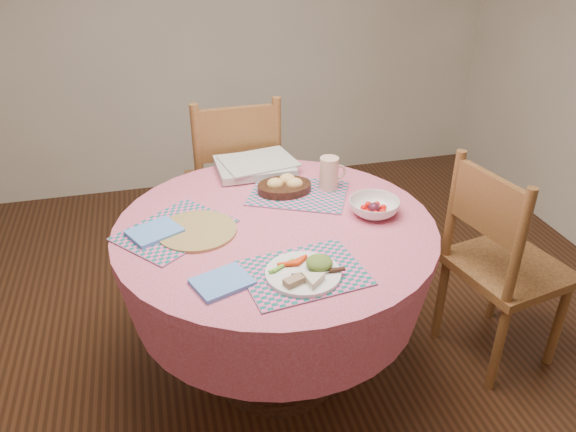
% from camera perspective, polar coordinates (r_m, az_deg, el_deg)
% --- Properties ---
extents(ground, '(4.00, 4.00, 0.00)m').
position_cam_1_polar(ground, '(2.61, -1.10, -15.19)').
color(ground, '#331C0F').
rests_on(ground, ground).
extents(dining_table, '(1.24, 1.24, 0.75)m').
position_cam_1_polar(dining_table, '(2.26, -1.23, -5.12)').
color(dining_table, '#D6648A').
rests_on(dining_table, ground).
extents(chair_right, '(0.51, 0.52, 0.96)m').
position_cam_1_polar(chair_right, '(2.54, 20.73, -4.38)').
color(chair_right, brown).
rests_on(chair_right, ground).
extents(chair_back, '(0.48, 0.46, 1.03)m').
position_cam_1_polar(chair_back, '(2.98, -5.43, 3.40)').
color(chair_back, brown).
rests_on(chair_back, ground).
extents(placemat_front, '(0.44, 0.35, 0.01)m').
position_cam_1_polar(placemat_front, '(1.88, 1.55, -5.79)').
color(placemat_front, '#116460').
rests_on(placemat_front, dining_table).
extents(placemat_left, '(0.50, 0.48, 0.01)m').
position_cam_1_polar(placemat_left, '(2.15, -11.40, -1.39)').
color(placemat_left, '#116460').
rests_on(placemat_left, dining_table).
extents(placemat_back, '(0.49, 0.44, 0.01)m').
position_cam_1_polar(placemat_back, '(2.38, 1.07, 2.32)').
color(placemat_back, '#116460').
rests_on(placemat_back, dining_table).
extents(wicker_trivet, '(0.30, 0.30, 0.01)m').
position_cam_1_polar(wicker_trivet, '(2.13, -9.25, -1.49)').
color(wicker_trivet, olive).
rests_on(wicker_trivet, dining_table).
extents(napkin_near, '(0.22, 0.19, 0.01)m').
position_cam_1_polar(napkin_near, '(1.84, -6.71, -6.70)').
color(napkin_near, '#598FE5').
rests_on(napkin_near, dining_table).
extents(napkin_far, '(0.22, 0.21, 0.01)m').
position_cam_1_polar(napkin_far, '(2.14, -13.41, -1.57)').
color(napkin_far, '#598FE5').
rests_on(napkin_far, placemat_left).
extents(dinner_plate, '(0.25, 0.25, 0.05)m').
position_cam_1_polar(dinner_plate, '(1.85, 1.84, -5.70)').
color(dinner_plate, white).
rests_on(dinner_plate, placemat_front).
extents(bread_bowl, '(0.23, 0.23, 0.08)m').
position_cam_1_polar(bread_bowl, '(2.37, -0.34, 3.11)').
color(bread_bowl, black).
rests_on(bread_bowl, placemat_back).
extents(latte_mug, '(0.12, 0.08, 0.14)m').
position_cam_1_polar(latte_mug, '(2.39, 4.24, 4.38)').
color(latte_mug, beige).
rests_on(latte_mug, placemat_back).
extents(fruit_bowl, '(0.20, 0.20, 0.06)m').
position_cam_1_polar(fruit_bowl, '(2.23, 8.73, 0.87)').
color(fruit_bowl, white).
rests_on(fruit_bowl, dining_table).
extents(newspaper_stack, '(0.37, 0.30, 0.04)m').
position_cam_1_polar(newspaper_stack, '(2.58, -3.36, 5.17)').
color(newspaper_stack, silver).
rests_on(newspaper_stack, dining_table).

